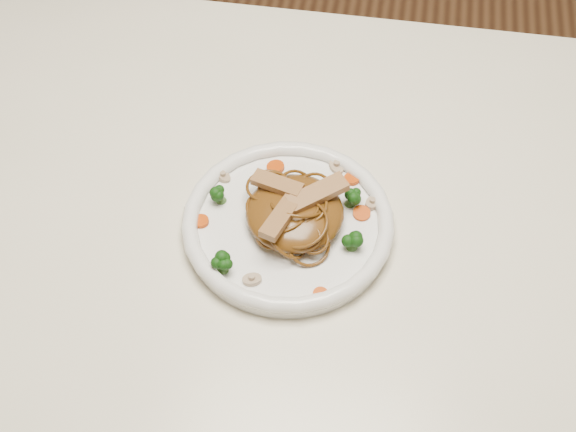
# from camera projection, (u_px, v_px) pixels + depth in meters

# --- Properties ---
(table) EXTENTS (1.20, 0.80, 0.75)m
(table) POSITION_uv_depth(u_px,v_px,m) (306.00, 256.00, 1.05)
(table) COLOR white
(table) RESTS_ON ground
(plate) EXTENTS (0.31, 0.31, 0.02)m
(plate) POSITION_uv_depth(u_px,v_px,m) (288.00, 227.00, 0.94)
(plate) COLOR white
(plate) RESTS_ON table
(noodle_mound) EXTENTS (0.13, 0.13, 0.04)m
(noodle_mound) POSITION_uv_depth(u_px,v_px,m) (295.00, 213.00, 0.92)
(noodle_mound) COLOR #5C3811
(noodle_mound) RESTS_ON plate
(chicken_a) EXTENTS (0.07, 0.06, 0.01)m
(chicken_a) POSITION_uv_depth(u_px,v_px,m) (318.00, 193.00, 0.91)
(chicken_a) COLOR #A47E4D
(chicken_a) RESTS_ON noodle_mound
(chicken_b) EXTENTS (0.07, 0.04, 0.01)m
(chicken_b) POSITION_uv_depth(u_px,v_px,m) (277.00, 184.00, 0.92)
(chicken_b) COLOR #A47E4D
(chicken_b) RESTS_ON noodle_mound
(chicken_c) EXTENTS (0.04, 0.07, 0.01)m
(chicken_c) POSITION_uv_depth(u_px,v_px,m) (280.00, 218.00, 0.89)
(chicken_c) COLOR #A47E4D
(chicken_c) RESTS_ON noodle_mound
(broccoli_0) EXTENTS (0.03, 0.03, 0.03)m
(broccoli_0) POSITION_uv_depth(u_px,v_px,m) (351.00, 195.00, 0.94)
(broccoli_0) COLOR #15450E
(broccoli_0) RESTS_ON plate
(broccoli_1) EXTENTS (0.03, 0.03, 0.03)m
(broccoli_1) POSITION_uv_depth(u_px,v_px,m) (220.00, 193.00, 0.95)
(broccoli_1) COLOR #15450E
(broccoli_1) RESTS_ON plate
(broccoli_2) EXTENTS (0.04, 0.04, 0.03)m
(broccoli_2) POSITION_uv_depth(u_px,v_px,m) (222.00, 262.00, 0.88)
(broccoli_2) COLOR #15450E
(broccoli_2) RESTS_ON plate
(broccoli_3) EXTENTS (0.03, 0.03, 0.03)m
(broccoli_3) POSITION_uv_depth(u_px,v_px,m) (352.00, 241.00, 0.90)
(broccoli_3) COLOR #15450E
(broccoli_3) RESTS_ON plate
(carrot_0) EXTENTS (0.02, 0.02, 0.00)m
(carrot_0) POSITION_uv_depth(u_px,v_px,m) (352.00, 179.00, 0.98)
(carrot_0) COLOR #D13D07
(carrot_0) RESTS_ON plate
(carrot_1) EXTENTS (0.02, 0.02, 0.00)m
(carrot_1) POSITION_uv_depth(u_px,v_px,m) (201.00, 221.00, 0.94)
(carrot_1) COLOR #D13D07
(carrot_1) RESTS_ON plate
(carrot_2) EXTENTS (0.03, 0.03, 0.00)m
(carrot_2) POSITION_uv_depth(u_px,v_px,m) (362.00, 213.00, 0.94)
(carrot_2) COLOR #D13D07
(carrot_2) RESTS_ON plate
(carrot_3) EXTENTS (0.03, 0.03, 0.00)m
(carrot_3) POSITION_uv_depth(u_px,v_px,m) (275.00, 167.00, 0.99)
(carrot_3) COLOR #D13D07
(carrot_3) RESTS_ON plate
(carrot_4) EXTENTS (0.02, 0.02, 0.00)m
(carrot_4) POSITION_uv_depth(u_px,v_px,m) (321.00, 294.00, 0.87)
(carrot_4) COLOR #D13D07
(carrot_4) RESTS_ON plate
(mushroom_0) EXTENTS (0.03, 0.03, 0.01)m
(mushroom_0) POSITION_uv_depth(u_px,v_px,m) (252.00, 280.00, 0.88)
(mushroom_0) COLOR beige
(mushroom_0) RESTS_ON plate
(mushroom_1) EXTENTS (0.03, 0.03, 0.01)m
(mushroom_1) POSITION_uv_depth(u_px,v_px,m) (372.00, 203.00, 0.95)
(mushroom_1) COLOR beige
(mushroom_1) RESTS_ON plate
(mushroom_2) EXTENTS (0.03, 0.03, 0.01)m
(mushroom_2) POSITION_uv_depth(u_px,v_px,m) (223.00, 177.00, 0.98)
(mushroom_2) COLOR beige
(mushroom_2) RESTS_ON plate
(mushroom_3) EXTENTS (0.04, 0.04, 0.01)m
(mushroom_3) POSITION_uv_depth(u_px,v_px,m) (337.00, 166.00, 0.99)
(mushroom_3) COLOR beige
(mushroom_3) RESTS_ON plate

